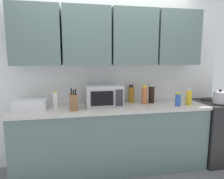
% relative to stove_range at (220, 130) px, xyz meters
% --- Properties ---
extents(wall_back_with_cabinets, '(3.47, 0.38, 2.60)m').
position_rel_stove_range_xyz_m(wall_back_with_cabinets, '(-1.68, 0.25, 1.13)').
color(wall_back_with_cabinets, white).
rests_on(wall_back_with_cabinets, ground_plane).
extents(counter_run, '(2.60, 0.63, 0.90)m').
position_rel_stove_range_xyz_m(counter_run, '(-1.68, 0.02, -0.00)').
color(counter_run, slate).
rests_on(counter_run, ground_plane).
extents(stove_range, '(0.76, 0.64, 0.91)m').
position_rel_stove_range_xyz_m(stove_range, '(0.00, 0.00, 0.00)').
color(stove_range, black).
rests_on(stove_range, ground_plane).
extents(kettle, '(0.18, 0.18, 0.20)m').
position_rel_stove_range_xyz_m(kettle, '(-0.17, -0.14, 0.54)').
color(kettle, '#B2B2B7').
rests_on(kettle, stove_range).
extents(microwave, '(0.48, 0.37, 0.28)m').
position_rel_stove_range_xyz_m(microwave, '(-1.79, 0.05, 0.59)').
color(microwave, '#B7B7BC').
rests_on(microwave, counter_run).
extents(dish_rack, '(0.38, 0.30, 0.12)m').
position_rel_stove_range_xyz_m(dish_rack, '(-2.73, 0.02, 0.51)').
color(dish_rack, silver).
rests_on(dish_rack, counter_run).
extents(knife_block, '(0.11, 0.12, 0.28)m').
position_rel_stove_range_xyz_m(knife_block, '(-2.20, -0.10, 0.55)').
color(knife_block, brown).
rests_on(knife_block, counter_run).
extents(bottle_spice_jar, '(0.08, 0.08, 0.27)m').
position_rel_stove_range_xyz_m(bottle_spice_jar, '(-1.21, 0.07, 0.58)').
color(bottle_spice_jar, '#BC6638').
rests_on(bottle_spice_jar, counter_run).
extents(bottle_blue_cleaner, '(0.07, 0.07, 0.19)m').
position_rel_stove_range_xyz_m(bottle_blue_cleaner, '(-0.80, -0.13, 0.53)').
color(bottle_blue_cleaner, '#2D56B7').
rests_on(bottle_blue_cleaner, counter_run).
extents(bottle_yellow_mustard, '(0.08, 0.08, 0.22)m').
position_rel_stove_range_xyz_m(bottle_yellow_mustard, '(-0.61, -0.08, 0.56)').
color(bottle_yellow_mustard, gold).
rests_on(bottle_yellow_mustard, counter_run).
extents(bottle_amber_vinegar, '(0.08, 0.08, 0.26)m').
position_rel_stove_range_xyz_m(bottle_amber_vinegar, '(-1.36, 0.21, 0.57)').
color(bottle_amber_vinegar, '#AD701E').
rests_on(bottle_amber_vinegar, counter_run).
extents(bottle_white_jar, '(0.07, 0.07, 0.22)m').
position_rel_stove_range_xyz_m(bottle_white_jar, '(-2.42, 0.03, 0.55)').
color(bottle_white_jar, white).
rests_on(bottle_white_jar, counter_run).
extents(bottle_soy_dark, '(0.08, 0.08, 0.27)m').
position_rel_stove_range_xyz_m(bottle_soy_dark, '(-1.09, 0.12, 0.58)').
color(bottle_soy_dark, black).
rests_on(bottle_soy_dark, counter_run).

